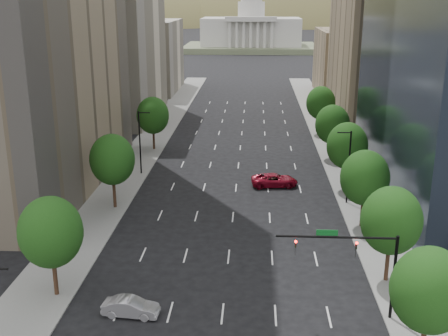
% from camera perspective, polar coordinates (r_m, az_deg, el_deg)
% --- Properties ---
extents(sidewalk_left, '(6.00, 200.00, 0.15)m').
position_cam_1_polar(sidewalk_left, '(74.34, -10.79, -1.74)').
color(sidewalk_left, slate).
rests_on(sidewalk_left, ground).
extents(sidewalk_right, '(6.00, 200.00, 0.15)m').
position_cam_1_polar(sidewalk_right, '(73.39, 13.44, -2.16)').
color(sidewalk_right, slate).
rests_on(sidewalk_right, ground).
extents(midrise_cream_left, '(14.00, 30.00, 35.00)m').
position_cam_1_polar(midrise_cream_left, '(114.60, -10.86, 13.80)').
color(midrise_cream_left, beige).
rests_on(midrise_cream_left, ground).
extents(filler_left, '(14.00, 26.00, 18.00)m').
position_cam_1_polar(filler_left, '(147.44, -7.60, 11.35)').
color(filler_left, beige).
rests_on(filler_left, ground).
extents(parking_tan_right, '(14.00, 30.00, 30.00)m').
position_cam_1_polar(parking_tan_right, '(110.85, 15.40, 12.09)').
color(parking_tan_right, '#8C7759').
rests_on(parking_tan_right, ground).
extents(filler_right, '(14.00, 26.00, 16.00)m').
position_cam_1_polar(filler_right, '(143.83, 12.51, 10.55)').
color(filler_right, '#8C7759').
rests_on(filler_right, ground).
extents(tree_right_0, '(5.20, 5.20, 8.39)m').
position_cam_1_polar(tree_right_0, '(39.74, 20.42, -11.73)').
color(tree_right_0, '#382316').
rests_on(tree_right_0, ground).
extents(tree_right_1, '(5.20, 5.20, 8.75)m').
position_cam_1_polar(tree_right_1, '(49.15, 16.86, -5.21)').
color(tree_right_1, '#382316').
rests_on(tree_right_1, ground).
extents(tree_right_2, '(5.20, 5.20, 8.61)m').
position_cam_1_polar(tree_right_2, '(60.20, 14.30, -0.98)').
color(tree_right_2, '#382316').
rests_on(tree_right_2, ground).
extents(tree_right_3, '(5.20, 5.20, 8.89)m').
position_cam_1_polar(tree_right_3, '(71.45, 12.58, 2.25)').
color(tree_right_3, '#382316').
rests_on(tree_right_3, ground).
extents(tree_right_4, '(5.20, 5.20, 8.46)m').
position_cam_1_polar(tree_right_4, '(84.99, 11.11, 4.43)').
color(tree_right_4, '#382316').
rests_on(tree_right_4, ground).
extents(tree_right_5, '(5.20, 5.20, 8.75)m').
position_cam_1_polar(tree_right_5, '(100.48, 9.94, 6.62)').
color(tree_right_5, '#382316').
rests_on(tree_right_5, ground).
extents(tree_left_0, '(5.20, 5.20, 8.75)m').
position_cam_1_polar(tree_left_0, '(46.97, -17.43, -6.34)').
color(tree_left_0, '#382316').
rests_on(tree_left_0, ground).
extents(tree_left_1, '(5.20, 5.20, 8.97)m').
position_cam_1_polar(tree_left_1, '(64.83, -11.44, 0.85)').
color(tree_left_1, '#382316').
rests_on(tree_left_1, ground).
extents(tree_left_2, '(5.20, 5.20, 8.68)m').
position_cam_1_polar(tree_left_2, '(89.53, -7.35, 5.40)').
color(tree_left_2, '#382316').
rests_on(tree_left_2, ground).
extents(streetlight_rn, '(1.70, 0.20, 9.00)m').
position_cam_1_polar(streetlight_rn, '(66.89, 12.70, 0.28)').
color(streetlight_rn, black).
rests_on(streetlight_rn, ground).
extents(streetlight_ln, '(1.70, 0.20, 9.00)m').
position_cam_1_polar(streetlight_ln, '(77.19, -8.63, 2.79)').
color(streetlight_ln, black).
rests_on(streetlight_ln, ground).
extents(traffic_signal, '(9.12, 0.40, 7.38)m').
position_cam_1_polar(traffic_signal, '(43.29, 14.07, -8.96)').
color(traffic_signal, black).
rests_on(traffic_signal, ground).
extents(capitol, '(60.00, 40.00, 35.20)m').
position_cam_1_polar(capitol, '(258.30, 2.80, 13.89)').
color(capitol, '#596647').
rests_on(capitol, ground).
extents(foothills, '(720.00, 413.00, 263.00)m').
position_cam_1_polar(foothills, '(611.50, 6.37, 11.43)').
color(foothills, brown).
rests_on(foothills, ground).
extents(car_silver, '(4.58, 1.95, 1.47)m').
position_cam_1_polar(car_silver, '(45.07, -9.58, -13.96)').
color(car_silver, '#9C9BA0').
rests_on(car_silver, ground).
extents(car_red_far, '(6.34, 3.49, 1.68)m').
position_cam_1_polar(car_red_far, '(72.86, 5.23, -1.25)').
color(car_red_far, maroon).
rests_on(car_red_far, ground).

